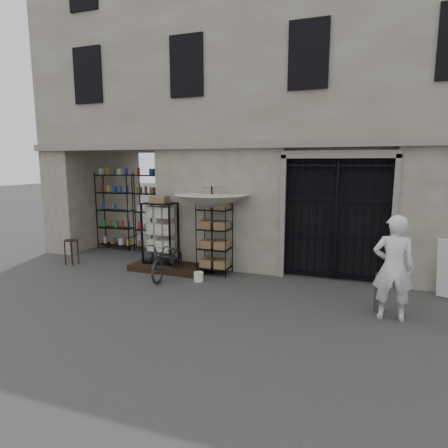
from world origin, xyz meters
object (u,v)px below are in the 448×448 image
at_px(wire_rack, 215,241).
at_px(bicycle, 169,277).
at_px(display_cabinet, 160,236).
at_px(white_bucket, 199,277).
at_px(wooden_stool, 72,251).
at_px(shopkeeper, 389,318).
at_px(market_umbrella, 212,198).
at_px(steel_bollard, 378,293).

bearing_deg(wire_rack, bicycle, -148.43).
height_order(display_cabinet, white_bucket, display_cabinet).
relative_size(bicycle, wooden_stool, 2.44).
bearing_deg(shopkeeper, bicycle, -12.76).
distance_m(wooden_stool, shopkeeper, 8.18).
relative_size(wire_rack, white_bucket, 7.66).
distance_m(display_cabinet, white_bucket, 1.75).
bearing_deg(display_cabinet, wooden_stool, -169.49).
bearing_deg(shopkeeper, white_bucket, -13.94).
bearing_deg(market_umbrella, steel_bollard, -19.32).
relative_size(market_umbrella, wooden_stool, 3.81).
distance_m(white_bucket, bicycle, 0.86).
height_order(display_cabinet, wooden_stool, display_cabinet).
bearing_deg(wooden_stool, bicycle, -2.76).
bearing_deg(bicycle, steel_bollard, -11.44).
relative_size(display_cabinet, bicycle, 1.02).
relative_size(display_cabinet, shopkeeper, 0.92).
bearing_deg(bicycle, display_cabinet, 127.89).
distance_m(wire_rack, shopkeeper, 4.39).
distance_m(wire_rack, white_bucket, 1.04).
xyz_separation_m(market_umbrella, steel_bollard, (3.91, -1.37, -1.55)).
xyz_separation_m(display_cabinet, bicycle, (0.56, -0.64, -0.88)).
distance_m(market_umbrella, wooden_stool, 4.33).
distance_m(display_cabinet, steel_bollard, 5.54).
distance_m(display_cabinet, shopkeeper, 5.84).
bearing_deg(white_bucket, market_umbrella, 86.50).
distance_m(wire_rack, market_umbrella, 1.07).
relative_size(steel_bollard, shopkeeper, 0.40).
bearing_deg(steel_bollard, white_bucket, 171.32).
height_order(steel_bollard, shopkeeper, steel_bollard).
bearing_deg(wooden_stool, market_umbrella, 7.83).
bearing_deg(market_umbrella, bicycle, -141.95).
xyz_separation_m(wooden_stool, steel_bollard, (7.91, -0.82, 0.01)).
relative_size(wooden_stool, shopkeeper, 0.37).
xyz_separation_m(market_umbrella, bicycle, (-0.89, -0.70, -1.93)).
relative_size(wire_rack, wooden_stool, 2.51).
bearing_deg(white_bucket, wooden_stool, 176.86).
xyz_separation_m(bicycle, shopkeeper, (5.00, -0.92, 0.00)).
bearing_deg(bicycle, market_umbrella, 34.56).
height_order(wooden_stool, shopkeeper, wooden_stool).
bearing_deg(display_cabinet, bicycle, -48.93).
relative_size(wooden_stool, steel_bollard, 0.92).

